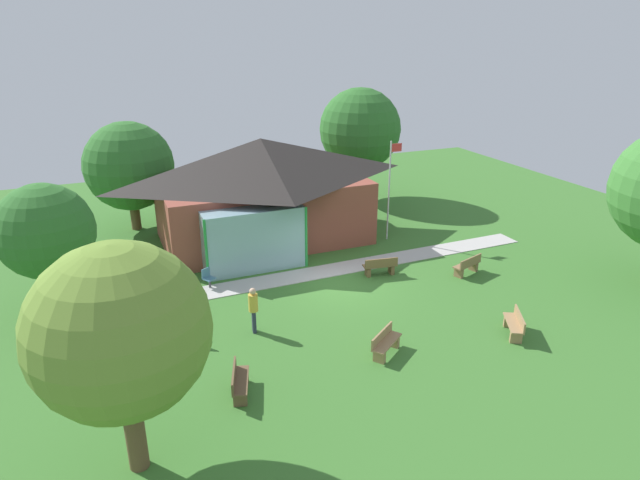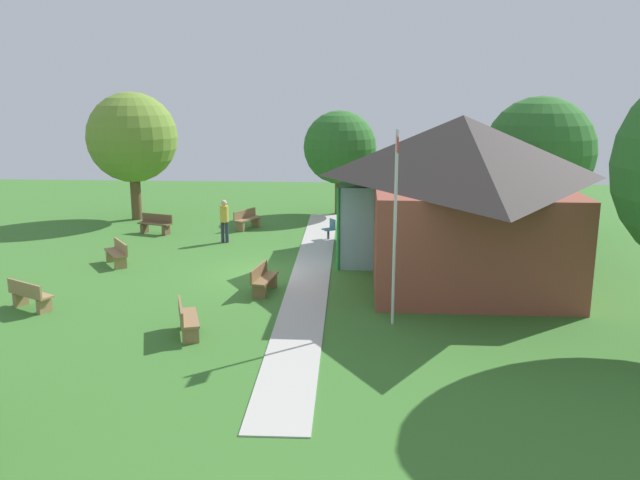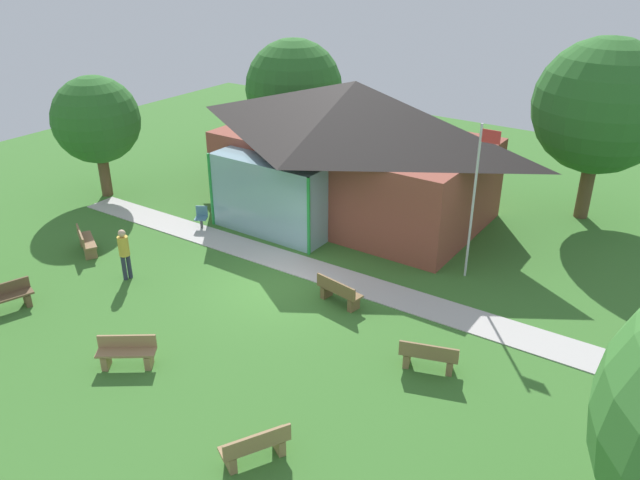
# 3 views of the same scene
# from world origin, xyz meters

# --- Properties ---
(ground_plane) EXTENTS (44.00, 44.00, 0.00)m
(ground_plane) POSITION_xyz_m (0.00, 0.00, 0.00)
(ground_plane) COLOR #3D752D
(pavilion) EXTENTS (11.03, 7.60, 5.22)m
(pavilion) POSITION_xyz_m (-1.37, 6.28, 2.71)
(pavilion) COLOR brown
(pavilion) RESTS_ON ground_plane
(footpath) EXTENTS (21.05, 1.68, 0.03)m
(footpath) POSITION_xyz_m (0.00, 1.42, 0.01)
(footpath) COLOR #BCB7B2
(footpath) RESTS_ON ground_plane
(flagpole) EXTENTS (0.64, 0.08, 5.10)m
(flagpole) POSITION_xyz_m (4.60, 3.95, 2.83)
(flagpole) COLOR silver
(flagpole) RESTS_ON ground_plane
(bench_front_right) EXTENTS (1.11, 1.53, 0.84)m
(bench_front_right) POSITION_xyz_m (4.10, -6.17, 0.40)
(bench_front_right) COLOR #9E7A51
(bench_front_right) RESTS_ON ground_plane
(bench_rear_near_path) EXTENTS (1.55, 0.67, 0.84)m
(bench_rear_near_path) POSITION_xyz_m (2.10, 0.14, 0.40)
(bench_rear_near_path) COLOR brown
(bench_rear_near_path) RESTS_ON ground_plane
(bench_front_center) EXTENTS (1.47, 1.24, 0.84)m
(bench_front_center) POSITION_xyz_m (-0.75, -5.49, 0.40)
(bench_front_center) COLOR #9E7A51
(bench_front_center) RESTS_ON ground_plane
(bench_mid_left) EXTENTS (1.53, 1.10, 0.84)m
(bench_mid_left) POSITION_xyz_m (-7.07, -1.98, 0.40)
(bench_mid_left) COLOR olive
(bench_mid_left) RESTS_ON ground_plane
(bench_front_left) EXTENTS (0.87, 1.56, 0.84)m
(bench_front_left) POSITION_xyz_m (-5.83, -5.73, 0.40)
(bench_front_left) COLOR brown
(bench_front_left) RESTS_ON ground_plane
(bench_mid_right) EXTENTS (1.56, 0.89, 0.84)m
(bench_mid_right) POSITION_xyz_m (5.72, -1.25, 0.40)
(bench_mid_right) COLOR olive
(bench_mid_right) RESTS_ON ground_plane
(patio_chair_west) EXTENTS (0.60, 0.60, 0.86)m
(patio_chair_west) POSITION_xyz_m (-5.17, 1.79, 0.42)
(patio_chair_west) COLOR teal
(patio_chair_west) RESTS_ON ground_plane
(visitor_strolling_lawn) EXTENTS (0.34, 0.34, 1.74)m
(visitor_strolling_lawn) POSITION_xyz_m (-4.40, -2.42, 1.02)
(visitor_strolling_lawn) COLOR #2D3347
(visitor_strolling_lawn) RESTS_ON ground_plane
(tree_west_hedge) EXTENTS (3.55, 3.55, 5.07)m
(tree_west_hedge) POSITION_xyz_m (-10.92, 1.97, 3.27)
(tree_west_hedge) COLOR brown
(tree_west_hedge) RESTS_ON ground_plane
(tree_behind_pavilion_left) EXTENTS (4.64, 4.64, 5.80)m
(tree_behind_pavilion_left) POSITION_xyz_m (-7.26, 10.57, 3.47)
(tree_behind_pavilion_left) COLOR brown
(tree_behind_pavilion_left) RESTS_ON ground_plane
(tree_behind_pavilion_right) EXTENTS (4.99, 4.99, 6.92)m
(tree_behind_pavilion_right) POSITION_xyz_m (6.44, 11.09, 4.40)
(tree_behind_pavilion_right) COLOR brown
(tree_behind_pavilion_right) RESTS_ON ground_plane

